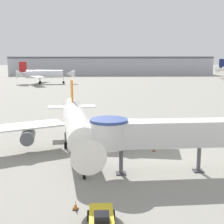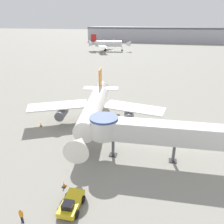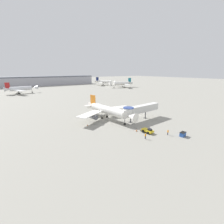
# 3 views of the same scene
# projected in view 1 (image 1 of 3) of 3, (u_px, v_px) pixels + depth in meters

# --- Properties ---
(ground_plane) EXTENTS (800.00, 800.00, 0.00)m
(ground_plane) POSITION_uv_depth(u_px,v_px,m) (86.00, 150.00, 43.37)
(ground_plane) COLOR gray
(main_airplane) EXTENTS (26.75, 27.42, 9.10)m
(main_airplane) POSITION_uv_depth(u_px,v_px,m) (77.00, 124.00, 42.04)
(main_airplane) COLOR white
(main_airplane) RESTS_ON ground_plane
(jet_bridge) EXTENTS (19.02, 4.33, 6.23)m
(jet_bridge) POSITION_uv_depth(u_px,v_px,m) (164.00, 133.00, 34.13)
(jet_bridge) COLOR silver
(jet_bridge) RESTS_ON ground_plane
(pushback_tug_yellow) EXTENTS (2.29, 3.88, 1.59)m
(pushback_tug_yellow) POSITION_uv_depth(u_px,v_px,m) (101.00, 219.00, 23.56)
(pushback_tug_yellow) COLOR yellow
(pushback_tug_yellow) RESTS_ON ground_plane
(traffic_cone_starboard_wing) EXTENTS (0.39, 0.39, 0.64)m
(traffic_cone_starboard_wing) POSITION_uv_depth(u_px,v_px,m) (154.00, 149.00, 42.70)
(traffic_cone_starboard_wing) COLOR black
(traffic_cone_starboard_wing) RESTS_ON ground_plane
(traffic_cone_near_nose) EXTENTS (0.50, 0.50, 0.82)m
(traffic_cone_near_nose) POSITION_uv_depth(u_px,v_px,m) (76.00, 205.00, 26.46)
(traffic_cone_near_nose) COLOR black
(traffic_cone_near_nose) RESTS_ON ground_plane
(background_jet_red_tail) EXTENTS (26.73, 29.59, 10.13)m
(background_jet_red_tail) POSITION_uv_depth(u_px,v_px,m) (43.00, 74.00, 143.92)
(background_jet_red_tail) COLOR silver
(background_jet_red_tail) RESTS_ON ground_plane
(terminal_building) EXTENTS (134.49, 22.99, 12.28)m
(terminal_building) POSITION_uv_depth(u_px,v_px,m) (111.00, 65.00, 214.61)
(terminal_building) COLOR #A8A8B2
(terminal_building) RESTS_ON ground_plane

